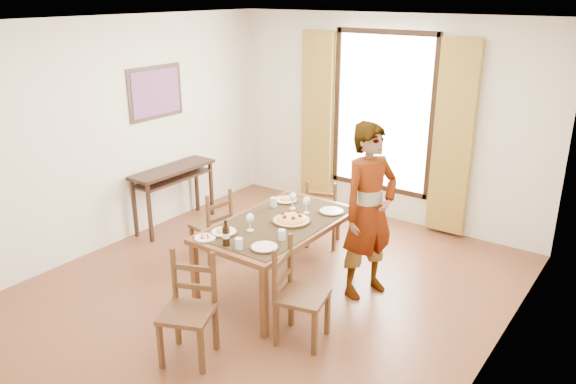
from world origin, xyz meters
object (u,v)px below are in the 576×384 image
Objects in this scene: console_table at (173,176)px; man at (369,211)px; pasta_platter at (291,217)px; dining_table at (278,228)px.

man reaches higher than console_table.
console_table is at bearing 167.92° from pasta_platter.
console_table is at bearing 108.54° from man.
pasta_platter reaches higher than dining_table.
dining_table is at bearing 141.44° from man.
dining_table is 0.93m from man.
pasta_platter is (2.22, -0.47, 0.12)m from console_table.
pasta_platter is (0.11, 0.08, 0.12)m from dining_table.
man reaches higher than dining_table.
man is at bearing -1.65° from console_table.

